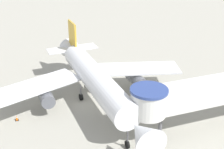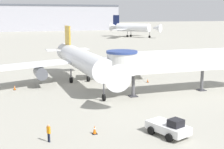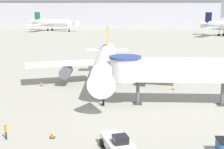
# 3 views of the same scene
# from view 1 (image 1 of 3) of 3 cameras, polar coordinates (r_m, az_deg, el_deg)

# --- Properties ---
(ground_plane) EXTENTS (800.00, 800.00, 0.00)m
(ground_plane) POSITION_cam_1_polar(r_m,az_deg,el_deg) (43.00, -4.87, -5.24)
(ground_plane) COLOR #9E9B8E
(main_airplane) EXTENTS (27.18, 28.11, 8.91)m
(main_airplane) POSITION_cam_1_polar(r_m,az_deg,el_deg) (41.01, -3.21, -0.77)
(main_airplane) COLOR silver
(main_airplane) RESTS_ON ground_plane
(jet_bridge) EXTENTS (22.83, 4.09, 6.29)m
(jet_bridge) POSITION_cam_1_polar(r_m,az_deg,el_deg) (37.81, 17.46, -2.89)
(jet_bridge) COLOR silver
(jet_bridge) RESTS_ON ground_plane
(traffic_cone_port_wing) EXTENTS (0.43, 0.43, 0.71)m
(traffic_cone_port_wing) POSITION_cam_1_polar(r_m,az_deg,el_deg) (40.79, -17.03, -7.60)
(traffic_cone_port_wing) COLOR black
(traffic_cone_port_wing) RESTS_ON ground_plane
(traffic_cone_starboard_wing) EXTENTS (0.38, 0.38, 0.63)m
(traffic_cone_starboard_wing) POSITION_cam_1_polar(r_m,az_deg,el_deg) (44.94, 10.51, -3.76)
(traffic_cone_starboard_wing) COLOR black
(traffic_cone_starboard_wing) RESTS_ON ground_plane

